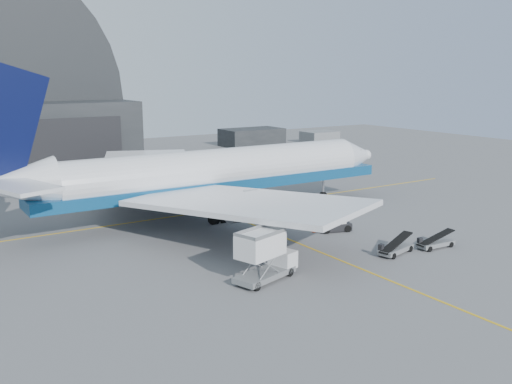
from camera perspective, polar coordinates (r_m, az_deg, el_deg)
ground at (r=54.74m, az=6.34°, el=-5.96°), size 200.00×200.00×0.00m
taxi_lines at (r=64.63m, az=-0.74°, el=-3.10°), size 80.00×42.12×0.02m
distant_bldg_a at (r=133.95m, az=-0.41°, el=4.66°), size 14.00×8.00×4.00m
distant_bldg_b at (r=140.59m, az=6.35°, el=4.93°), size 8.00×6.00×2.80m
airliner at (r=66.37m, az=-5.22°, el=1.79°), size 52.48×50.89×18.42m
catering_truck at (r=46.48m, az=0.83°, el=-6.46°), size 6.33×3.84×4.09m
pushback_tug at (r=61.98m, az=7.87°, el=-3.30°), size 3.91×2.92×1.62m
belt_loader_a at (r=55.24m, az=13.76°, el=-5.49°), size 4.62×2.41×1.72m
belt_loader_b at (r=58.14m, az=17.47°, el=-4.87°), size 4.27×1.66×1.62m
traffic_cone at (r=61.24m, az=5.81°, el=-3.77°), size 0.38×0.38×0.55m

